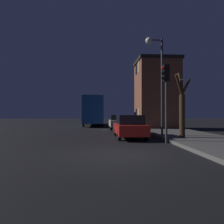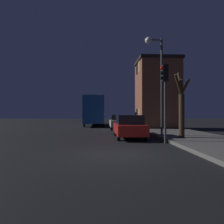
# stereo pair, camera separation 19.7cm
# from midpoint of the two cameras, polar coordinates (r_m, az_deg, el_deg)

# --- Properties ---
(ground_plane) EXTENTS (120.00, 120.00, 0.00)m
(ground_plane) POSITION_cam_midpoint_polar(r_m,az_deg,el_deg) (8.89, 1.32, -10.92)
(ground_plane) COLOR black
(brick_building) EXTENTS (4.29, 4.49, 7.14)m
(brick_building) POSITION_cam_midpoint_polar(r_m,az_deg,el_deg) (23.67, 11.31, 4.80)
(brick_building) COLOR brown
(brick_building) RESTS_ON sidewalk
(streetlamp) EXTENTS (1.20, 0.46, 6.58)m
(streetlamp) POSITION_cam_midpoint_polar(r_m,az_deg,el_deg) (15.26, 11.14, 11.69)
(streetlamp) COLOR #38383A
(streetlamp) RESTS_ON sidewalk
(traffic_light) EXTENTS (0.43, 0.24, 4.28)m
(traffic_light) POSITION_cam_midpoint_polar(r_m,az_deg,el_deg) (12.26, 13.40, 6.40)
(traffic_light) COLOR #38383A
(traffic_light) RESTS_ON ground
(bare_tree) EXTENTS (0.95, 1.79, 4.14)m
(bare_tree) POSITION_cam_midpoint_polar(r_m,az_deg,el_deg) (14.00, 17.41, 1.35)
(bare_tree) COLOR #382819
(bare_tree) RESTS_ON sidewalk
(bus) EXTENTS (2.46, 10.12, 3.83)m
(bus) POSITION_cam_midpoint_polar(r_m,az_deg,el_deg) (29.50, -5.01, 0.89)
(bus) COLOR #194793
(bus) RESTS_ON ground
(car_near_lane) EXTENTS (1.78, 4.70, 1.52)m
(car_near_lane) POSITION_cam_midpoint_polar(r_m,az_deg,el_deg) (14.58, 4.14, -3.71)
(car_near_lane) COLOR #B21E19
(car_near_lane) RESTS_ON ground
(car_mid_lane) EXTENTS (1.70, 4.47, 1.48)m
(car_mid_lane) POSITION_cam_midpoint_polar(r_m,az_deg,el_deg) (22.37, 1.25, -2.54)
(car_mid_lane) COLOR beige
(car_mid_lane) RESTS_ON ground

